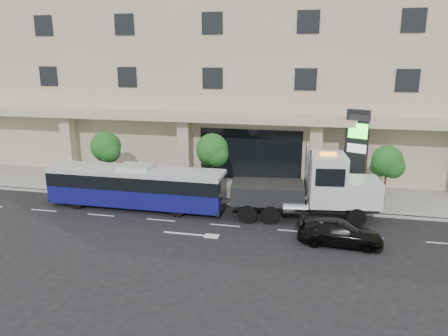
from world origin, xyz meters
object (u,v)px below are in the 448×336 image
at_px(city_bus, 136,186).
at_px(black_sedan, 340,233).
at_px(tow_truck, 311,189).
at_px(signage_pylon, 356,153).

relative_size(city_bus, black_sedan, 2.60).
xyz_separation_m(tow_truck, black_sedan, (1.64, -3.49, -1.23)).
height_order(tow_truck, black_sedan, tow_truck).
bearing_deg(black_sedan, tow_truck, 27.12).
bearing_deg(tow_truck, black_sedan, -71.41).
distance_m(city_bus, black_sedan, 13.17).
bearing_deg(black_sedan, signage_pylon, -6.34).
relative_size(tow_truck, signage_pylon, 1.68).
height_order(black_sedan, signage_pylon, signage_pylon).
bearing_deg(city_bus, tow_truck, 2.45).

